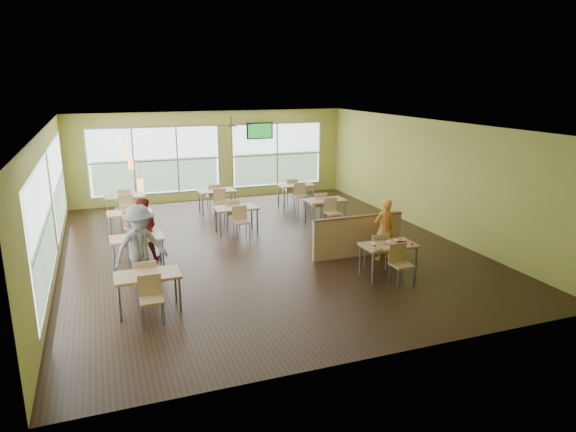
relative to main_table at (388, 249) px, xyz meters
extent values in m
plane|color=black|center=(-2.00, 3.00, -0.63)|extent=(12.00, 12.00, 0.00)
plane|color=white|center=(-2.00, 3.00, 2.57)|extent=(12.00, 12.00, 0.00)
cube|color=#ADA646|center=(-2.00, 9.00, 0.97)|extent=(10.00, 0.04, 3.20)
cube|color=#ADA646|center=(-2.00, -3.00, 0.97)|extent=(10.00, 0.04, 3.20)
cube|color=#ADA646|center=(-7.00, 3.00, 0.97)|extent=(0.04, 12.00, 3.20)
cube|color=#ADA646|center=(3.00, 3.00, 0.97)|extent=(0.04, 12.00, 3.20)
cube|color=white|center=(-6.98, 1.00, 0.89)|extent=(0.02, 4.50, 2.35)
cube|color=white|center=(-6.98, 6.00, 0.89)|extent=(0.02, 4.50, 2.35)
cube|color=white|center=(-4.00, 8.98, 0.89)|extent=(4.50, 0.02, 2.35)
cube|color=white|center=(0.50, 8.98, 0.89)|extent=(3.50, 0.02, 2.35)
cube|color=#B7BABC|center=(-6.97, 3.50, -0.28)|extent=(0.04, 9.40, 0.05)
cube|color=#B7BABC|center=(-1.75, 8.97, -0.28)|extent=(8.00, 0.04, 0.05)
cube|color=tan|center=(0.00, 0.00, 0.10)|extent=(1.20, 0.70, 0.04)
cube|color=brown|center=(0.00, 0.00, 0.07)|extent=(1.22, 0.71, 0.01)
cylinder|color=slate|center=(-0.54, -0.29, -0.28)|extent=(0.05, 0.05, 0.71)
cylinder|color=slate|center=(0.54, -0.29, -0.28)|extent=(0.05, 0.05, 0.71)
cylinder|color=slate|center=(-0.54, 0.29, -0.28)|extent=(0.05, 0.05, 0.71)
cylinder|color=slate|center=(0.54, 0.29, -0.28)|extent=(0.05, 0.05, 0.71)
cube|color=tan|center=(0.00, 0.55, -0.18)|extent=(0.42, 0.42, 0.04)
cube|color=tan|center=(0.00, 0.74, 0.04)|extent=(0.42, 0.04, 0.40)
cube|color=tan|center=(0.00, -0.55, -0.18)|extent=(0.42, 0.42, 0.04)
cube|color=tan|center=(0.00, -0.74, 0.04)|extent=(0.42, 0.04, 0.40)
cube|color=tan|center=(0.00, 1.45, -0.13)|extent=(2.40, 0.12, 1.00)
cube|color=brown|center=(0.00, 1.45, 0.39)|extent=(2.40, 0.14, 0.04)
cube|color=tan|center=(-5.20, 0.00, 0.10)|extent=(1.20, 0.70, 0.04)
cube|color=brown|center=(-5.20, 0.00, 0.07)|extent=(1.22, 0.71, 0.01)
cylinder|color=slate|center=(-5.74, -0.29, -0.28)|extent=(0.05, 0.05, 0.71)
cylinder|color=slate|center=(-4.66, -0.29, -0.28)|extent=(0.05, 0.05, 0.71)
cylinder|color=slate|center=(-5.74, 0.29, -0.28)|extent=(0.05, 0.05, 0.71)
cylinder|color=slate|center=(-4.66, 0.29, -0.28)|extent=(0.05, 0.05, 0.71)
cube|color=tan|center=(-5.20, 0.55, -0.18)|extent=(0.42, 0.42, 0.04)
cube|color=tan|center=(-5.20, 0.74, 0.04)|extent=(0.42, 0.04, 0.40)
cube|color=tan|center=(-5.20, -0.55, -0.18)|extent=(0.42, 0.42, 0.04)
cube|color=tan|center=(-5.20, -0.74, 0.04)|extent=(0.42, 0.04, 0.40)
cube|color=tan|center=(-5.20, 2.50, 0.10)|extent=(1.20, 0.70, 0.04)
cube|color=brown|center=(-5.20, 2.50, 0.07)|extent=(1.22, 0.71, 0.01)
cylinder|color=slate|center=(-5.74, 2.21, -0.28)|extent=(0.05, 0.05, 0.71)
cylinder|color=slate|center=(-4.66, 2.21, -0.28)|extent=(0.05, 0.05, 0.71)
cylinder|color=slate|center=(-5.74, 2.79, -0.28)|extent=(0.05, 0.05, 0.71)
cylinder|color=slate|center=(-4.66, 2.79, -0.28)|extent=(0.05, 0.05, 0.71)
cube|color=tan|center=(-5.20, 3.05, -0.18)|extent=(0.42, 0.42, 0.04)
cube|color=tan|center=(-5.20, 3.24, 0.04)|extent=(0.42, 0.04, 0.40)
cube|color=tan|center=(-5.20, 1.95, -0.18)|extent=(0.42, 0.42, 0.04)
cube|color=tan|center=(-5.20, 1.76, 0.04)|extent=(0.42, 0.04, 0.40)
cube|color=tan|center=(-5.20, 5.00, 0.10)|extent=(1.20, 0.70, 0.04)
cube|color=brown|center=(-5.20, 5.00, 0.07)|extent=(1.22, 0.71, 0.01)
cylinder|color=slate|center=(-5.74, 4.71, -0.28)|extent=(0.05, 0.05, 0.71)
cylinder|color=slate|center=(-4.66, 4.71, -0.28)|extent=(0.05, 0.05, 0.71)
cylinder|color=slate|center=(-5.74, 5.29, -0.28)|extent=(0.05, 0.05, 0.71)
cylinder|color=slate|center=(-4.66, 5.29, -0.28)|extent=(0.05, 0.05, 0.71)
cube|color=tan|center=(-5.20, 5.55, -0.18)|extent=(0.42, 0.42, 0.04)
cube|color=tan|center=(-5.20, 5.74, 0.04)|extent=(0.42, 0.04, 0.40)
cube|color=tan|center=(-5.20, 4.45, -0.18)|extent=(0.42, 0.42, 0.04)
cube|color=tan|center=(-5.20, 4.26, 0.04)|extent=(0.42, 0.04, 0.40)
cube|color=tan|center=(-5.20, 7.20, 0.10)|extent=(1.20, 0.70, 0.04)
cube|color=brown|center=(-5.20, 7.20, 0.07)|extent=(1.22, 0.71, 0.01)
cylinder|color=slate|center=(-5.74, 6.91, -0.28)|extent=(0.05, 0.05, 0.71)
cylinder|color=slate|center=(-4.66, 6.91, -0.28)|extent=(0.05, 0.05, 0.71)
cylinder|color=slate|center=(-5.74, 7.49, -0.28)|extent=(0.05, 0.05, 0.71)
cylinder|color=slate|center=(-4.66, 7.49, -0.28)|extent=(0.05, 0.05, 0.71)
cube|color=tan|center=(-5.20, 7.75, -0.18)|extent=(0.42, 0.42, 0.04)
cube|color=tan|center=(-5.20, 7.94, 0.04)|extent=(0.42, 0.04, 0.40)
cube|color=tan|center=(-5.20, 6.65, -0.18)|extent=(0.42, 0.42, 0.04)
cube|color=tan|center=(-5.20, 6.46, 0.04)|extent=(0.42, 0.04, 0.40)
cube|color=tan|center=(-2.30, 4.50, 0.10)|extent=(1.20, 0.70, 0.04)
cube|color=brown|center=(-2.30, 4.50, 0.07)|extent=(1.22, 0.71, 0.01)
cylinder|color=slate|center=(-2.84, 4.21, -0.28)|extent=(0.05, 0.05, 0.71)
cylinder|color=slate|center=(-1.76, 4.21, -0.28)|extent=(0.05, 0.05, 0.71)
cylinder|color=slate|center=(-2.84, 4.79, -0.28)|extent=(0.05, 0.05, 0.71)
cylinder|color=slate|center=(-1.76, 4.79, -0.28)|extent=(0.05, 0.05, 0.71)
cube|color=tan|center=(-2.30, 5.05, -0.18)|extent=(0.42, 0.42, 0.04)
cube|color=tan|center=(-2.30, 5.24, 0.04)|extent=(0.42, 0.04, 0.40)
cube|color=tan|center=(-2.30, 3.95, -0.18)|extent=(0.42, 0.42, 0.04)
cube|color=tan|center=(-2.30, 3.76, 0.04)|extent=(0.42, 0.04, 0.40)
cube|color=tan|center=(-2.30, 7.00, 0.10)|extent=(1.20, 0.70, 0.04)
cube|color=brown|center=(-2.30, 7.00, 0.07)|extent=(1.22, 0.71, 0.01)
cylinder|color=slate|center=(-2.84, 6.71, -0.28)|extent=(0.05, 0.05, 0.71)
cylinder|color=slate|center=(-1.76, 6.71, -0.28)|extent=(0.05, 0.05, 0.71)
cylinder|color=slate|center=(-2.84, 7.29, -0.28)|extent=(0.05, 0.05, 0.71)
cylinder|color=slate|center=(-1.76, 7.29, -0.28)|extent=(0.05, 0.05, 0.71)
cube|color=tan|center=(-2.30, 7.55, -0.18)|extent=(0.42, 0.42, 0.04)
cube|color=tan|center=(-2.30, 7.74, 0.04)|extent=(0.42, 0.04, 0.40)
cube|color=tan|center=(-2.30, 6.45, -0.18)|extent=(0.42, 0.42, 0.04)
cube|color=tan|center=(-2.30, 6.26, 0.04)|extent=(0.42, 0.04, 0.40)
cube|color=tan|center=(0.50, 4.50, 0.10)|extent=(1.20, 0.70, 0.04)
cube|color=brown|center=(0.50, 4.50, 0.07)|extent=(1.22, 0.71, 0.01)
cylinder|color=slate|center=(-0.04, 4.21, -0.28)|extent=(0.05, 0.05, 0.71)
cylinder|color=slate|center=(1.04, 4.21, -0.28)|extent=(0.05, 0.05, 0.71)
cylinder|color=slate|center=(-0.04, 4.79, -0.28)|extent=(0.05, 0.05, 0.71)
cylinder|color=slate|center=(1.04, 4.79, -0.28)|extent=(0.05, 0.05, 0.71)
cube|color=tan|center=(0.50, 5.05, -0.18)|extent=(0.42, 0.42, 0.04)
cube|color=tan|center=(0.50, 5.24, 0.04)|extent=(0.42, 0.04, 0.40)
cube|color=tan|center=(0.50, 3.95, -0.18)|extent=(0.42, 0.42, 0.04)
cube|color=tan|center=(0.50, 3.76, 0.04)|extent=(0.42, 0.04, 0.40)
cube|color=tan|center=(0.50, 7.00, 0.10)|extent=(1.20, 0.70, 0.04)
cube|color=brown|center=(0.50, 7.00, 0.07)|extent=(1.22, 0.71, 0.01)
cylinder|color=slate|center=(-0.04, 6.71, -0.28)|extent=(0.05, 0.05, 0.71)
cylinder|color=slate|center=(1.04, 6.71, -0.28)|extent=(0.05, 0.05, 0.71)
cylinder|color=slate|center=(-0.04, 7.29, -0.28)|extent=(0.05, 0.05, 0.71)
cylinder|color=slate|center=(1.04, 7.29, -0.28)|extent=(0.05, 0.05, 0.71)
cube|color=tan|center=(0.50, 7.55, -0.18)|extent=(0.42, 0.42, 0.04)
cube|color=tan|center=(0.50, 7.74, 0.04)|extent=(0.42, 0.04, 0.40)
cube|color=tan|center=(0.50, 6.45, -0.18)|extent=(0.42, 0.42, 0.04)
cube|color=tan|center=(0.50, 6.26, 0.04)|extent=(0.42, 0.04, 0.40)
cylinder|color=#2D2119|center=(-5.20, 0.00, 2.22)|extent=(0.01, 0.01, 0.70)
cylinder|color=#F98341|center=(-5.20, 0.00, 1.82)|extent=(0.11, 0.11, 0.22)
cylinder|color=#2D2119|center=(-5.20, 2.50, 2.22)|extent=(0.01, 0.01, 0.70)
cylinder|color=#F98341|center=(-5.20, 2.50, 1.82)|extent=(0.11, 0.11, 0.22)
cylinder|color=#2D2119|center=(-5.20, 5.00, 2.22)|extent=(0.01, 0.01, 0.70)
cylinder|color=#F98341|center=(-5.20, 5.00, 1.82)|extent=(0.11, 0.11, 0.22)
cylinder|color=#2D2119|center=(-5.20, 7.20, 2.22)|extent=(0.01, 0.01, 0.70)
cylinder|color=#F98341|center=(-5.20, 7.20, 1.82)|extent=(0.11, 0.11, 0.22)
cylinder|color=#2D2119|center=(-2.00, 6.00, 2.45)|extent=(0.03, 0.03, 0.24)
cylinder|color=#2D2119|center=(-2.00, 6.00, 2.31)|extent=(0.16, 0.16, 0.06)
cube|color=#2D2119|center=(-1.65, 6.00, 2.31)|extent=(0.55, 0.10, 0.01)
cube|color=#2D2119|center=(-2.00, 6.35, 2.31)|extent=(0.10, 0.55, 0.01)
cube|color=#2D2119|center=(-2.35, 6.00, 2.31)|extent=(0.55, 0.10, 0.01)
cube|color=#2D2119|center=(-2.00, 5.65, 2.31)|extent=(0.10, 0.55, 0.01)
cube|color=black|center=(-0.20, 8.90, 1.82)|extent=(1.00, 0.06, 0.60)
cube|color=#21842E|center=(-0.20, 8.87, 1.82)|extent=(0.90, 0.01, 0.52)
imported|color=orange|center=(0.47, 1.00, 0.13)|extent=(0.59, 0.42, 1.53)
imported|color=maroon|center=(-5.02, 3.00, 0.14)|extent=(0.82, 0.67, 1.55)
imported|color=slate|center=(-5.21, 1.22, 0.27)|extent=(1.33, 1.05, 1.80)
cone|color=white|center=(-0.44, -0.13, 0.18)|extent=(0.09, 0.09, 0.12)
cylinder|color=red|center=(-0.44, -0.13, 0.18)|extent=(0.08, 0.08, 0.03)
cylinder|color=white|center=(-0.44, -0.13, 0.24)|extent=(0.09, 0.09, 0.01)
cylinder|color=#28A3EB|center=(-0.44, -0.13, 0.35)|extent=(0.03, 0.06, 0.22)
cone|color=white|center=(-0.12, -0.20, 0.19)|extent=(0.10, 0.10, 0.13)
cylinder|color=red|center=(-0.12, -0.20, 0.19)|extent=(0.09, 0.09, 0.04)
cylinder|color=white|center=(-0.12, -0.20, 0.26)|extent=(0.11, 0.11, 0.01)
cylinder|color=yellow|center=(-0.12, -0.20, 0.38)|extent=(0.02, 0.06, 0.24)
cone|color=white|center=(0.15, -0.08, 0.17)|extent=(0.08, 0.08, 0.11)
cylinder|color=red|center=(0.15, -0.08, 0.18)|extent=(0.08, 0.08, 0.03)
cylinder|color=white|center=(0.15, -0.08, 0.23)|extent=(0.08, 0.08, 0.01)
cylinder|color=red|center=(0.15, -0.08, 0.33)|extent=(0.01, 0.05, 0.20)
cone|color=white|center=(0.33, -0.11, 0.18)|extent=(0.08, 0.08, 0.11)
cylinder|color=red|center=(0.33, -0.11, 0.18)|extent=(0.08, 0.08, 0.03)
cylinder|color=white|center=(0.33, -0.11, 0.24)|extent=(0.09, 0.09, 0.01)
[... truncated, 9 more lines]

